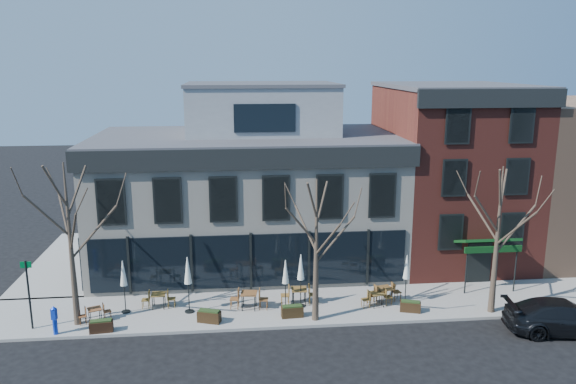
{
  "coord_description": "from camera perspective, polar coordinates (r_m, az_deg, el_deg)",
  "views": [
    {
      "loc": [
        -0.91,
        -29.07,
        12.46
      ],
      "look_at": [
        2.25,
        2.0,
        5.24
      ],
      "focal_mm": 35.0,
      "sensor_mm": 36.0,
      "label": 1
    }
  ],
  "objects": [
    {
      "name": "tree_right",
      "position": [
        29.52,
        20.51,
        -4.45
      ],
      "size": [
        3.72,
        3.77,
        7.48
      ],
      "color": "#382B21",
      "rests_on": "sidewalk_front"
    },
    {
      "name": "cafe_set_4",
      "position": [
        29.84,
        9.01,
        -10.56
      ],
      "size": [
        1.72,
        0.78,
        0.89
      ],
      "color": "brown",
      "rests_on": "sidewalk_front"
    },
    {
      "name": "red_brick_building",
      "position": [
        37.41,
        16.14,
        1.99
      ],
      "size": [
        8.2,
        11.78,
        11.18
      ],
      "color": "maroon",
      "rests_on": "ground"
    },
    {
      "name": "cafe_set_3",
      "position": [
        29.69,
        1.13,
        -10.36
      ],
      "size": [
        1.97,
        0.82,
        1.03
      ],
      "color": "brown",
      "rests_on": "sidewalk_front"
    },
    {
      "name": "planter_3",
      "position": [
        29.6,
        12.32,
        -11.27
      ],
      "size": [
        1.1,
        0.7,
        0.57
      ],
      "color": "black",
      "rests_on": "sidewalk_front"
    },
    {
      "name": "cafe_set_0",
      "position": [
        29.43,
        -19.03,
        -11.57
      ],
      "size": [
        1.58,
        0.96,
        0.82
      ],
      "color": "brown",
      "rests_on": "sidewalk_front"
    },
    {
      "name": "sidewalk_side",
      "position": [
        38.6,
        -21.15,
        -6.61
      ],
      "size": [
        4.5,
        12.0,
        0.15
      ],
      "primitive_type": "cube",
      "color": "gray",
      "rests_on": "ground"
    },
    {
      "name": "ground",
      "position": [
        31.64,
        -3.75,
        -10.2
      ],
      "size": [
        120.0,
        120.0,
        0.0
      ],
      "primitive_type": "plane",
      "color": "black",
      "rests_on": "ground"
    },
    {
      "name": "cafe_set_2",
      "position": [
        29.24,
        -3.98,
        -10.75
      ],
      "size": [
        2.04,
        0.91,
        1.05
      ],
      "color": "brown",
      "rests_on": "sidewalk_front"
    },
    {
      "name": "cafe_set_5",
      "position": [
        30.34,
        9.77,
        -10.08
      ],
      "size": [
        1.93,
        0.9,
        0.99
      ],
      "color": "brown",
      "rests_on": "sidewalk_front"
    },
    {
      "name": "parked_sedan",
      "position": [
        29.99,
        26.18,
        -11.31
      ],
      "size": [
        5.63,
        2.85,
        1.57
      ],
      "primitive_type": "imported",
      "rotation": [
        0.0,
        0.0,
        1.45
      ],
      "color": "black",
      "rests_on": "ground"
    },
    {
      "name": "tree_mid",
      "position": [
        26.9,
        2.9,
        -5.79
      ],
      "size": [
        3.5,
        3.55,
        7.04
      ],
      "color": "#382B21",
      "rests_on": "sidewalk_front"
    },
    {
      "name": "tree_corner",
      "position": [
        28.18,
        -21.2,
        -4.84
      ],
      "size": [
        3.93,
        3.98,
        7.92
      ],
      "color": "#382B21",
      "rests_on": "sidewalk_front"
    },
    {
      "name": "corner_building",
      "position": [
        35.02,
        -4.05,
        0.22
      ],
      "size": [
        18.39,
        10.39,
        11.1
      ],
      "color": "beige",
      "rests_on": "ground"
    },
    {
      "name": "umbrella_0",
      "position": [
        29.4,
        -16.38,
        -8.2
      ],
      "size": [
        0.44,
        0.44,
        2.75
      ],
      "color": "black",
      "rests_on": "sidewalk_front"
    },
    {
      "name": "cafe_set_1",
      "position": [
        30.05,
        -13.01,
        -10.53
      ],
      "size": [
        1.75,
        0.71,
        0.92
      ],
      "color": "brown",
      "rests_on": "sidewalk_front"
    },
    {
      "name": "sidewalk_front",
      "position": [
        29.92,
        2.77,
        -11.45
      ],
      "size": [
        33.5,
        4.7,
        0.15
      ],
      "primitive_type": "cube",
      "color": "gray",
      "rests_on": "ground"
    },
    {
      "name": "planter_0",
      "position": [
        28.34,
        -18.44,
        -12.78
      ],
      "size": [
        1.1,
        0.54,
        0.59
      ],
      "color": "black",
      "rests_on": "sidewalk_front"
    },
    {
      "name": "umbrella_3",
      "position": [
        28.85,
        1.31,
        -7.92
      ],
      "size": [
        0.45,
        0.45,
        2.84
      ],
      "color": "black",
      "rests_on": "sidewalk_front"
    },
    {
      "name": "planter_1",
      "position": [
        28.13,
        -8.01,
        -12.37
      ],
      "size": [
        1.2,
        0.79,
        0.62
      ],
      "color": "black",
      "rests_on": "sidewalk_front"
    },
    {
      "name": "sign_pole",
      "position": [
        29.22,
        -24.86,
        -9.07
      ],
      "size": [
        0.5,
        0.1,
        3.4
      ],
      "color": "black",
      "rests_on": "sidewalk_front"
    },
    {
      "name": "planter_2",
      "position": [
        28.39,
        0.43,
        -12.01
      ],
      "size": [
        1.1,
        0.5,
        0.6
      ],
      "color": "black",
      "rests_on": "sidewalk_front"
    },
    {
      "name": "umbrella_2",
      "position": [
        28.69,
        -0.26,
        -8.37
      ],
      "size": [
        0.42,
        0.42,
        2.62
      ],
      "color": "black",
      "rests_on": "sidewalk_front"
    },
    {
      "name": "umbrella_1",
      "position": [
        28.64,
        -10.14,
        -8.15
      ],
      "size": [
        0.47,
        0.47,
        2.93
      ],
      "color": "black",
      "rests_on": "sidewalk_front"
    },
    {
      "name": "umbrella_4",
      "position": [
        29.82,
        11.95,
        -7.73
      ],
      "size": [
        0.43,
        0.43,
        2.68
      ],
      "color": "black",
      "rests_on": "sidewalk_front"
    },
    {
      "name": "call_box",
      "position": [
        28.66,
        -22.63,
        -11.86
      ],
      "size": [
        0.28,
        0.28,
        1.39
      ],
      "color": "#0E2FB9",
      "rests_on": "sidewalk_front"
    }
  ]
}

